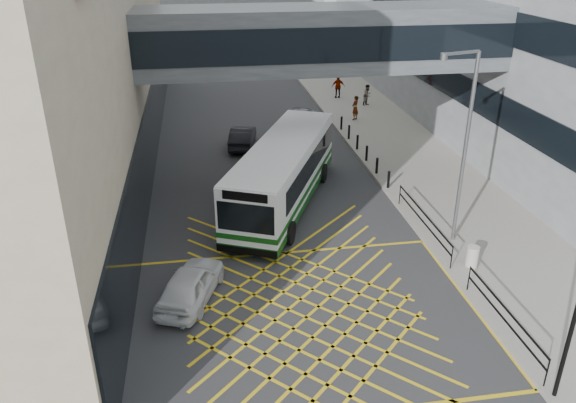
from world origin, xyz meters
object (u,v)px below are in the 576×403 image
car_dark (243,137)px  street_lamp (463,139)px  litter_bin (472,256)px  pedestrian_b (368,95)px  pedestrian_a (355,108)px  car_silver (301,117)px  car_white (191,284)px  pedestrian_c (338,87)px  traffic_light (576,321)px  bus (284,172)px

car_dark → street_lamp: 16.36m
litter_bin → pedestrian_b: bearing=83.5°
litter_bin → pedestrian_a: pedestrian_a is taller
car_silver → pedestrian_b: pedestrian_b is taller
pedestrian_b → street_lamp: bearing=-134.7°
car_dark → pedestrian_a: pedestrian_a is taller
car_white → car_dark: car_white is taller
car_white → pedestrian_a: pedestrian_a is taller
pedestrian_b → pedestrian_c: (-1.72, 2.52, 0.11)m
car_dark → traffic_light: size_ratio=1.01×
car_dark → pedestrian_a: bearing=-143.1°
street_lamp → pedestrian_c: bearing=73.2°
bus → street_lamp: street_lamp is taller
bus → pedestrian_c: bearing=92.8°
pedestrian_b → bus: bearing=-156.5°
pedestrian_b → pedestrian_c: 3.06m
car_dark → pedestrian_c: pedestrian_c is taller
street_lamp → pedestrian_b: (2.68, 21.51, -3.77)m
litter_bin → pedestrian_b: size_ratio=0.53×
traffic_light → street_lamp: (0.82, 9.14, 1.91)m
pedestrian_a → pedestrian_b: size_ratio=1.08×
bus → traffic_light: (5.56, -14.25, 1.11)m
street_lamp → pedestrian_c: street_lamp is taller
pedestrian_a → pedestrian_c: (0.26, 6.15, 0.05)m
bus → car_silver: (3.02, 12.08, -0.97)m
traffic_light → pedestrian_c: size_ratio=2.24×
car_white → pedestrian_c: 29.03m
car_dark → street_lamp: bearing=130.3°
car_white → pedestrian_c: pedestrian_c is taller
street_lamp → pedestrian_c: (0.96, 24.03, -3.66)m
car_dark → pedestrian_b: bearing=-132.3°
car_white → litter_bin: (10.98, 0.35, -0.09)m
pedestrian_b → pedestrian_c: pedestrian_c is taller
traffic_light → pedestrian_b: (3.50, 30.65, -1.86)m
street_lamp → pedestrian_b: bearing=68.4°
car_white → street_lamp: 11.95m
street_lamp → pedestrian_a: street_lamp is taller
bus → street_lamp: bearing=-14.6°
car_dark → street_lamp: size_ratio=0.52×
car_silver → litter_bin: (3.37, -19.27, -0.16)m
street_lamp → litter_bin: bearing=-104.4°
pedestrian_a → pedestrian_c: 6.15m
pedestrian_b → traffic_light: bearing=-134.1°
street_lamp → traffic_light: bearing=-109.7°
street_lamp → pedestrian_b: street_lamp is taller
traffic_light → pedestrian_c: 33.27m
traffic_light → pedestrian_a: 27.13m
bus → pedestrian_a: bearing=85.1°
pedestrian_b → car_dark: bearing=178.9°
litter_bin → pedestrian_c: size_ratio=0.46×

